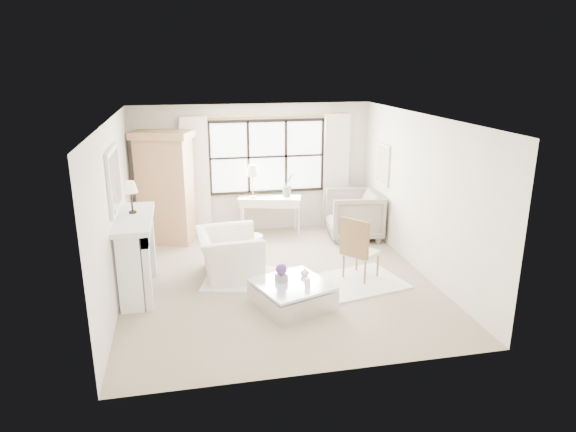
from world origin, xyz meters
The scene contains 32 objects.
floor centered at (0.00, 0.00, 0.00)m, with size 5.50×5.50×0.00m, color tan.
ceiling centered at (0.00, 0.00, 2.70)m, with size 5.50×5.50×0.00m, color silver.
wall_back centered at (0.00, 2.75, 1.35)m, with size 5.00×5.00×0.00m, color beige.
wall_front centered at (0.00, -2.75, 1.35)m, with size 5.00×5.00×0.00m, color silver.
wall_left centered at (-2.50, 0.00, 1.35)m, with size 5.50×5.50×0.00m, color silver.
wall_right centered at (2.50, 0.00, 1.35)m, with size 5.50×5.50×0.00m, color white.
window_pane centered at (0.30, 2.73, 1.60)m, with size 2.40×0.02×1.50m, color white.
window_frame centered at (0.30, 2.72, 1.60)m, with size 2.50×0.04×1.50m, color black, non-canonical shape.
curtain_rod centered at (0.30, 2.67, 2.47)m, with size 0.04×0.04×3.30m, color gold.
curtain_left centered at (-1.20, 2.65, 1.24)m, with size 0.55×0.10×2.47m, color white.
curtain_right centered at (1.80, 2.65, 1.24)m, with size 0.55×0.10×2.47m, color silver.
fireplace centered at (-2.27, 0.00, 0.65)m, with size 0.58×1.66×1.26m.
mirror_frame centered at (-2.47, 0.00, 1.84)m, with size 0.05×1.15×0.95m, color silver.
mirror_glass centered at (-2.44, 0.00, 1.84)m, with size 0.02×1.00×0.80m, color silver.
art_frame centered at (2.47, 1.70, 1.55)m, with size 0.04×0.62×0.82m, color white.
art_canvas centered at (2.45, 1.70, 1.55)m, with size 0.01×0.52×0.72m, color beige.
mantel_lamp centered at (-2.26, 0.18, 1.65)m, with size 0.22×0.22×0.51m.
armoire centered at (-1.81, 2.38, 1.14)m, with size 1.29×1.04×2.24m.
console_table centered at (0.29, 2.43, 0.40)m, with size 1.37×0.76×0.80m.
console_lamp centered at (-0.06, 2.44, 1.36)m, with size 0.28×0.28×0.69m.
orchid_plant centered at (0.68, 2.42, 1.05)m, with size 0.27×0.22×0.49m, color #506B47.
side_table centered at (-0.31, 0.89, 0.33)m, with size 0.40×0.40×0.51m.
rug_left centered at (-0.44, 0.10, 0.01)m, with size 1.54×1.09×0.03m, color white.
rug_right centered at (1.23, -0.40, 0.01)m, with size 1.53×1.15×0.03m, color white.
club_armchair centered at (-0.77, 0.38, 0.39)m, with size 1.19×1.04×0.77m, color white.
wingback_chair centered at (1.95, 1.83, 0.49)m, with size 1.04×1.08×0.98m, color gray.
french_chair centered at (1.37, -0.24, 0.31)m, with size 0.68×0.68×1.08m.
coffee_table centered at (0.03, -1.00, 0.18)m, with size 1.28×1.28×0.38m.
planter_box centered at (-0.11, -0.91, 0.44)m, with size 0.15×0.15×0.11m, color gray.
planter_flowers centered at (-0.11, -0.91, 0.58)m, with size 0.17×0.17×0.17m, color #582F77.
pillar_candle centered at (0.23, -1.14, 0.44)m, with size 0.08×0.08×0.12m, color white.
coffee_vase centered at (0.28, -0.78, 0.45)m, with size 0.13×0.13×0.14m, color silver.
Camera 1 is at (-1.45, -7.82, 3.55)m, focal length 32.00 mm.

